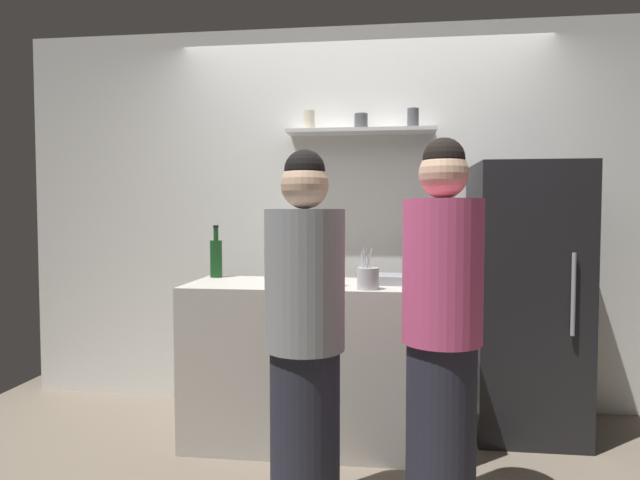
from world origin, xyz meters
name	(u,v)px	position (x,y,z in m)	size (l,w,h in m)	color
back_wall_assembly	(362,217)	(0.00, 1.25, 1.30)	(4.80, 0.32, 2.60)	white
refrigerator	(525,299)	(1.00, 0.85, 0.81)	(0.62, 0.67, 1.62)	black
counter	(320,363)	(-0.21, 0.55, 0.46)	(1.52, 0.60, 0.93)	#B7B2A8
baking_pan	(392,279)	(0.21, 0.59, 0.95)	(0.34, 0.24, 0.05)	gray
utensil_holder	(368,278)	(0.08, 0.33, 0.99)	(0.12, 0.12, 0.22)	#B2B2B7
wine_bottle_pale_glass	(327,266)	(-0.15, 0.39, 1.04)	(0.08, 0.08, 0.31)	#B2BFB2
wine_bottle_dark_glass	(431,268)	(0.42, 0.45, 1.03)	(0.07, 0.07, 0.29)	black
wine_bottle_green_glass	(216,257)	(-0.89, 0.76, 1.05)	(0.08, 0.08, 0.33)	#19471E
water_bottle_plastic	(270,263)	(-0.53, 0.71, 1.03)	(0.08, 0.08, 0.23)	silver
person_grey_hoodie	(305,342)	(-0.17, -0.28, 0.78)	(0.34, 0.34, 1.60)	#262633
person_pink_top	(442,334)	(0.41, -0.19, 0.81)	(0.34, 0.34, 1.65)	#262633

